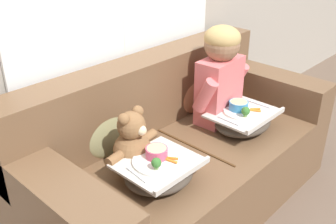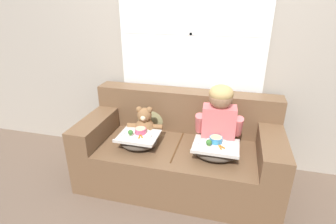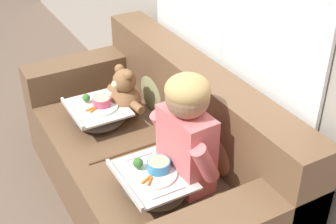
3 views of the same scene
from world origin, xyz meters
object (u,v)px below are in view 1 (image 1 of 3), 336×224
at_px(teddy_bear, 133,144).
at_px(lap_tray_child, 243,120).
at_px(throw_pillow_behind_child, 192,87).
at_px(throw_pillow_behind_teddy, 105,125).
at_px(lap_tray_teddy, 159,171).
at_px(child_figure, 220,70).
at_px(couch, 178,156).

height_order(teddy_bear, lap_tray_child, teddy_bear).
bearing_deg(throw_pillow_behind_child, throw_pillow_behind_teddy, 180.00).
height_order(lap_tray_child, lap_tray_teddy, lap_tray_child).
xyz_separation_m(throw_pillow_behind_child, child_figure, (0.00, -0.21, 0.16)).
relative_size(lap_tray_child, lap_tray_teddy, 1.08).
xyz_separation_m(throw_pillow_behind_teddy, teddy_bear, (0.00, -0.21, -0.03)).
bearing_deg(teddy_bear, throw_pillow_behind_teddy, 90.16).
relative_size(couch, lap_tray_child, 4.73).
bearing_deg(teddy_bear, child_figure, 0.27).
xyz_separation_m(throw_pillow_behind_child, teddy_bear, (-0.71, -0.21, -0.03)).
xyz_separation_m(couch, lap_tray_child, (0.35, -0.19, 0.18)).
relative_size(throw_pillow_behind_child, throw_pillow_behind_teddy, 0.97).
distance_m(throw_pillow_behind_child, lap_tray_child, 0.40).
height_order(throw_pillow_behind_teddy, lap_tray_child, throw_pillow_behind_teddy).
bearing_deg(lap_tray_teddy, teddy_bear, 89.83).
xyz_separation_m(couch, lap_tray_teddy, (-0.35, -0.19, 0.18)).
bearing_deg(child_figure, lap_tray_child, -90.27).
distance_m(throw_pillow_behind_teddy, child_figure, 0.76).
distance_m(couch, teddy_bear, 0.43).
height_order(throw_pillow_behind_teddy, child_figure, child_figure).
bearing_deg(child_figure, couch, 178.23).
bearing_deg(teddy_bear, couch, 2.32).
bearing_deg(couch, teddy_bear, -177.68).
bearing_deg(lap_tray_teddy, child_figure, 14.44).
xyz_separation_m(child_figure, teddy_bear, (-0.71, -0.00, -0.19)).
bearing_deg(throw_pillow_behind_child, child_figure, -89.98).
height_order(teddy_bear, lap_tray_teddy, teddy_bear).
distance_m(throw_pillow_behind_child, child_figure, 0.27).
relative_size(throw_pillow_behind_teddy, teddy_bear, 1.04).
height_order(child_figure, teddy_bear, child_figure).
xyz_separation_m(child_figure, lap_tray_child, (-0.00, -0.18, -0.26)).
bearing_deg(couch, child_figure, -1.77).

